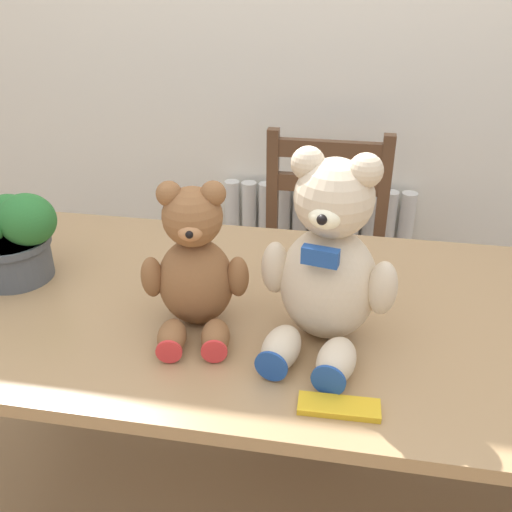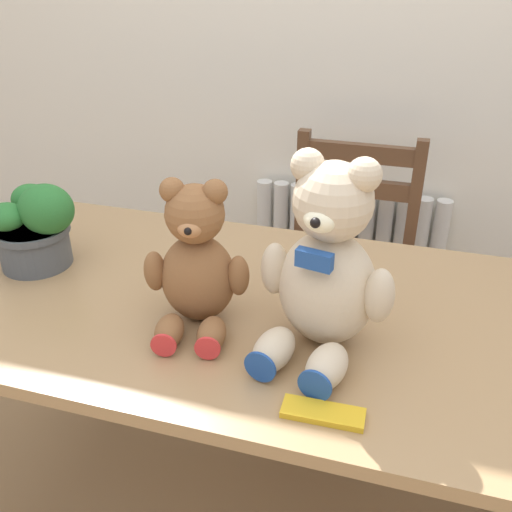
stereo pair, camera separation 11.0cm
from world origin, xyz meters
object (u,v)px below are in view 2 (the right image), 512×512
teddy_bear_right (326,269)px  chocolate_bar (323,413)px  potted_plant (35,227)px  wooden_chair_behind (346,269)px  teddy_bear_left (196,264)px

teddy_bear_right → chocolate_bar: (0.04, -0.20, -0.16)m
potted_plant → teddy_bear_right: bearing=-8.7°
teddy_bear_right → chocolate_bar: size_ratio=2.77×
wooden_chair_behind → potted_plant: (-0.67, -0.67, 0.38)m
wooden_chair_behind → potted_plant: potted_plant is taller
teddy_bear_right → chocolate_bar: 0.26m
teddy_bear_right → wooden_chair_behind: bearing=-75.4°
wooden_chair_behind → chocolate_bar: size_ratio=6.34×
teddy_bear_left → potted_plant: size_ratio=1.44×
teddy_bear_left → teddy_bear_right: (0.26, -0.00, 0.03)m
teddy_bear_right → chocolate_bar: teddy_bear_right is taller
wooden_chair_behind → teddy_bear_left: teddy_bear_left is taller
wooden_chair_behind → teddy_bear_right: size_ratio=2.29×
wooden_chair_behind → teddy_bear_left: bearing=74.7°
teddy_bear_left → teddy_bear_right: size_ratio=0.80×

